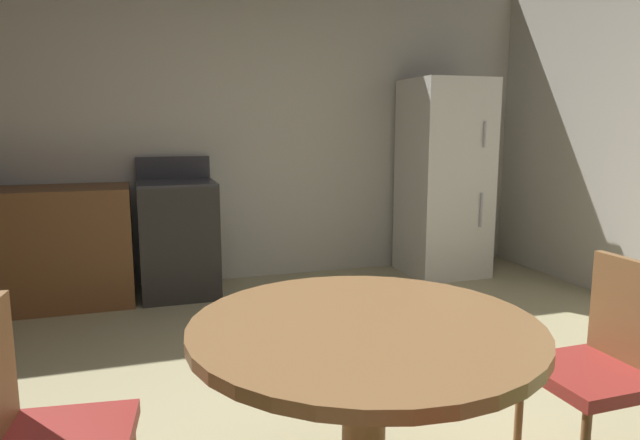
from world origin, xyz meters
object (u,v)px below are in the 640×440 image
chair_west (34,431)px  chair_east (605,360)px  refrigerator (444,178)px  oven_range (178,238)px  dining_table (364,372)px

chair_west → chair_east: 1.95m
chair_west → refrigerator: bearing=51.0°
oven_range → chair_west: 2.99m
oven_range → dining_table: size_ratio=1.00×
oven_range → chair_east: 3.32m
oven_range → refrigerator: (2.36, -0.05, 0.41)m
oven_range → chair_east: oven_range is taller
chair_west → dining_table: bearing=0.0°
chair_east → refrigerator: bearing=-109.8°
refrigerator → dining_table: size_ratio=1.60×
refrigerator → oven_range: bearing=178.7°
refrigerator → dining_table: (-2.00, -2.99, -0.28)m
refrigerator → chair_east: 3.17m
oven_range → dining_table: (0.36, -3.05, 0.13)m
refrigerator → chair_west: refrigerator is taller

